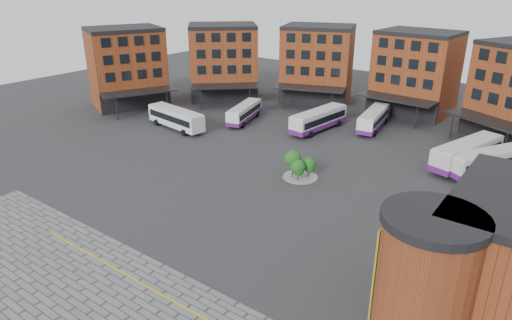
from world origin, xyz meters
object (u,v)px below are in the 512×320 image
Objects in this scene: bus_a at (176,117)px; bus_b at (244,112)px; bus_f at (490,162)px; bus_d at (374,119)px; bus_e at (467,153)px; tree_island at (299,165)px; bus_c at (319,119)px.

bus_a reaches higher than bus_b.
bus_a is 1.04× the size of bus_f.
bus_d is 18.00m from bus_e.
bus_b is (6.54, 9.84, -0.39)m from bus_a.
bus_b is (-19.93, 14.74, -0.27)m from tree_island.
bus_f is (38.78, 0.41, 0.23)m from bus_b.
bus_e is at bearing 2.49° from bus_c.
bus_f reaches higher than bus_d.
bus_a is 1.05× the size of bus_d.
tree_island reaches higher than bus_d.
bus_b is at bearing -160.20° from bus_e.
bus_f is at bearing -69.08° from bus_a.
bus_d is at bearing 10.17° from bus_b.
bus_e is (16.21, -7.82, 0.23)m from bus_d.
bus_d is (19.55, 9.30, 0.12)m from bus_b.
bus_e is at bearing 45.70° from tree_island.
bus_c is 26.25m from bus_f.
tree_island is 0.39× the size of bus_d.
tree_island is 24.18m from bus_f.
bus_c is (12.69, 3.28, 0.25)m from bus_b.
bus_a is 1.13× the size of bus_b.
tree_island is 19.42m from bus_c.
bus_e is (15.83, 16.22, 0.07)m from tree_island.
tree_island is at bearing -61.15° from bus_c.
bus_e is (42.30, 11.32, -0.05)m from bus_a.
bus_a is 0.98× the size of bus_c.
bus_a is at bearing -138.73° from bus_c.
bus_d is at bearing 48.20° from bus_c.
bus_e is at bearing -34.11° from bus_d.
tree_island is 0.41× the size of bus_b.
bus_a is (-26.47, 4.90, 0.12)m from tree_island.
tree_island is at bearing -51.76° from bus_b.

